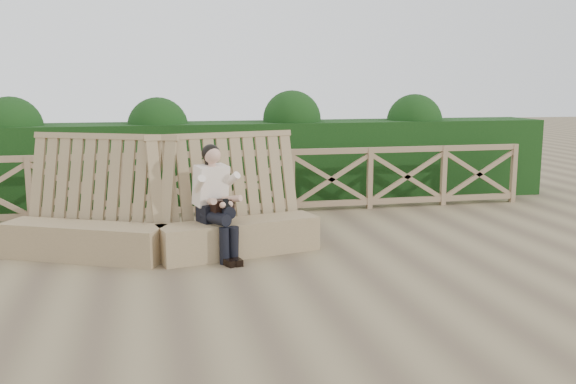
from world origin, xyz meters
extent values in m
plane|color=brown|center=(0.00, 0.00, 0.00)|extent=(60.00, 60.00, 0.00)
cube|color=#8C7550|center=(-2.57, 1.16, 0.23)|extent=(2.12, 1.39, 0.45)
cube|color=#8C7550|center=(-2.45, 1.41, 0.80)|extent=(2.09, 1.34, 1.57)
cube|color=#8C7550|center=(-0.59, 0.93, 0.23)|extent=(2.18, 0.97, 0.45)
cube|color=#8C7550|center=(-0.65, 1.20, 0.80)|extent=(2.16, 0.92, 1.57)
cube|color=black|center=(-0.92, 0.96, 0.57)|extent=(0.45, 0.40, 0.23)
cube|color=#F1DCC6|center=(-0.94, 1.01, 0.92)|extent=(0.50, 0.44, 0.55)
sphere|color=tan|center=(-0.92, 0.96, 1.32)|extent=(0.29, 0.29, 0.22)
sphere|color=black|center=(-0.94, 1.00, 1.34)|extent=(0.31, 0.31, 0.24)
cylinder|color=black|center=(-0.92, 0.72, 0.55)|extent=(0.33, 0.50, 0.16)
cylinder|color=black|center=(-0.78, 0.81, 0.62)|extent=(0.33, 0.51, 0.17)
cylinder|color=black|center=(-0.84, 0.51, 0.23)|extent=(0.16, 0.16, 0.45)
cylinder|color=black|center=(-0.72, 0.54, 0.23)|extent=(0.16, 0.16, 0.45)
cube|color=black|center=(-0.81, 0.42, 0.04)|extent=(0.18, 0.27, 0.08)
cube|color=black|center=(-0.70, 0.45, 0.04)|extent=(0.18, 0.27, 0.08)
cube|color=black|center=(-0.83, 0.80, 0.67)|extent=(0.32, 0.26, 0.19)
cube|color=black|center=(-0.78, 0.64, 0.73)|extent=(0.10, 0.11, 0.13)
cube|color=#80674A|center=(0.00, 3.50, 1.05)|extent=(10.10, 0.07, 0.10)
cube|color=#80674A|center=(0.00, 3.50, 0.12)|extent=(10.10, 0.07, 0.10)
cube|color=black|center=(0.00, 4.70, 0.75)|extent=(12.00, 1.20, 1.50)
camera|label=1|loc=(-1.79, -7.20, 2.24)|focal=40.00mm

